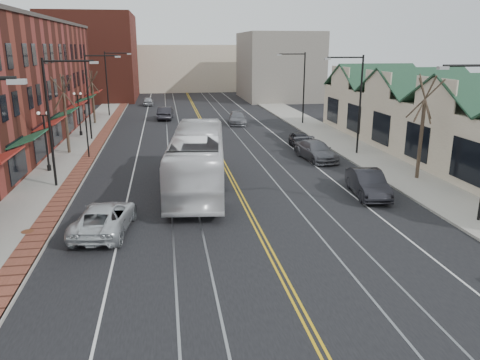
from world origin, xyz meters
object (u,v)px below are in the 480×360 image
object	(u,v)px
parked_car_c	(316,151)
parked_car_d	(301,140)
parked_suv	(104,218)
transit_bus	(198,159)
parked_car_b	(368,183)

from	to	relation	value
parked_car_c	parked_car_d	size ratio (longest dim) A/B	1.25
parked_suv	parked_car_d	bearing A→B (deg)	-123.09
parked_car_d	parked_car_c	bearing A→B (deg)	-86.72
parked_suv	parked_car_d	world-z (taller)	parked_suv
transit_bus	parked_car_b	world-z (taller)	transit_bus
parked_suv	parked_car_d	xyz separation A→B (m)	(15.04, 17.54, -0.03)
transit_bus	parked_car_c	xyz separation A→B (m)	(9.92, 6.28, -1.14)
parked_car_b	parked_car_c	xyz separation A→B (m)	(-0.17, 9.55, -0.04)
parked_car_b	parked_car_c	world-z (taller)	parked_car_b
parked_car_d	transit_bus	bearing A→B (deg)	-128.79
parked_car_b	parked_car_d	size ratio (longest dim) A/B	1.16
transit_bus	parked_suv	world-z (taller)	transit_bus
transit_bus	parked_car_b	bearing A→B (deg)	168.37
parked_suv	parked_car_c	world-z (taller)	parked_car_c
parked_suv	parked_car_d	size ratio (longest dim) A/B	1.27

